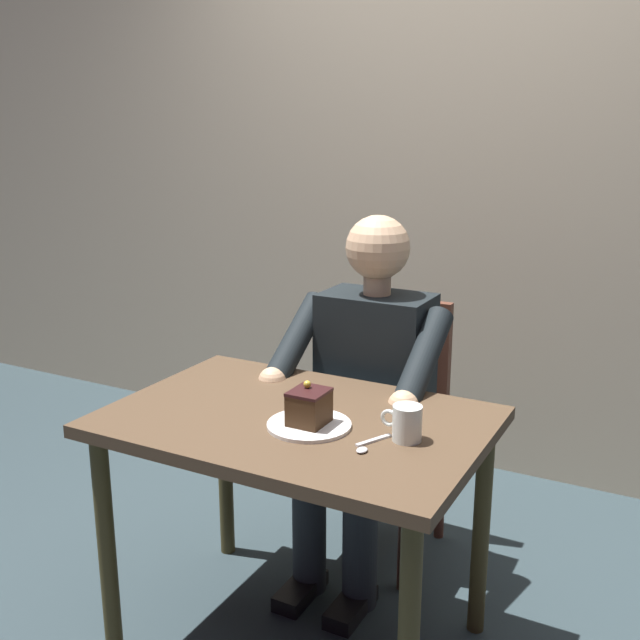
{
  "coord_description": "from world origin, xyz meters",
  "views": [
    {
      "loc": [
        -0.95,
        1.65,
        1.49
      ],
      "look_at": [
        -0.02,
        -0.1,
        0.96
      ],
      "focal_mm": 41.97,
      "sensor_mm": 36.0,
      "label": 1
    }
  ],
  "objects_px": {
    "dining_table": "(297,446)",
    "seated_person": "(365,393)",
    "cake_slice": "(309,407)",
    "coffee_cup": "(407,422)",
    "dessert_spoon": "(367,445)",
    "chair": "(385,415)"
  },
  "relations": [
    {
      "from": "dining_table",
      "to": "seated_person",
      "type": "relative_size",
      "value": 0.86
    },
    {
      "from": "cake_slice",
      "to": "coffee_cup",
      "type": "distance_m",
      "value": 0.26
    },
    {
      "from": "cake_slice",
      "to": "dessert_spoon",
      "type": "relative_size",
      "value": 0.8
    },
    {
      "from": "dining_table",
      "to": "cake_slice",
      "type": "relative_size",
      "value": 9.19
    },
    {
      "from": "chair",
      "to": "seated_person",
      "type": "relative_size",
      "value": 0.74
    },
    {
      "from": "seated_person",
      "to": "dessert_spoon",
      "type": "xyz_separation_m",
      "value": [
        -0.26,
        0.55,
        0.09
      ]
    },
    {
      "from": "dining_table",
      "to": "seated_person",
      "type": "xyz_separation_m",
      "value": [
        0.0,
        -0.46,
        0.01
      ]
    },
    {
      "from": "dining_table",
      "to": "seated_person",
      "type": "height_order",
      "value": "seated_person"
    },
    {
      "from": "dining_table",
      "to": "dessert_spoon",
      "type": "distance_m",
      "value": 0.29
    },
    {
      "from": "seated_person",
      "to": "coffee_cup",
      "type": "relative_size",
      "value": 10.9
    },
    {
      "from": "seated_person",
      "to": "dessert_spoon",
      "type": "relative_size",
      "value": 8.55
    },
    {
      "from": "dining_table",
      "to": "coffee_cup",
      "type": "xyz_separation_m",
      "value": [
        -0.32,
        0.01,
        0.14
      ]
    },
    {
      "from": "cake_slice",
      "to": "dessert_spoon",
      "type": "xyz_separation_m",
      "value": [
        -0.19,
        0.04,
        -0.05
      ]
    },
    {
      "from": "chair",
      "to": "coffee_cup",
      "type": "distance_m",
      "value": 0.77
    },
    {
      "from": "dessert_spoon",
      "to": "cake_slice",
      "type": "bearing_deg",
      "value": -13.01
    },
    {
      "from": "chair",
      "to": "dessert_spoon",
      "type": "distance_m",
      "value": 0.8
    },
    {
      "from": "seated_person",
      "to": "cake_slice",
      "type": "relative_size",
      "value": 10.75
    },
    {
      "from": "dessert_spoon",
      "to": "chair",
      "type": "bearing_deg",
      "value": -70.51
    },
    {
      "from": "dessert_spoon",
      "to": "seated_person",
      "type": "bearing_deg",
      "value": -65.02
    },
    {
      "from": "cake_slice",
      "to": "dining_table",
      "type": "bearing_deg",
      "value": -36.38
    },
    {
      "from": "chair",
      "to": "coffee_cup",
      "type": "xyz_separation_m",
      "value": [
        -0.32,
        0.64,
        0.27
      ]
    },
    {
      "from": "seated_person",
      "to": "coffee_cup",
      "type": "xyz_separation_m",
      "value": [
        -0.32,
        0.47,
        0.13
      ]
    }
  ]
}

